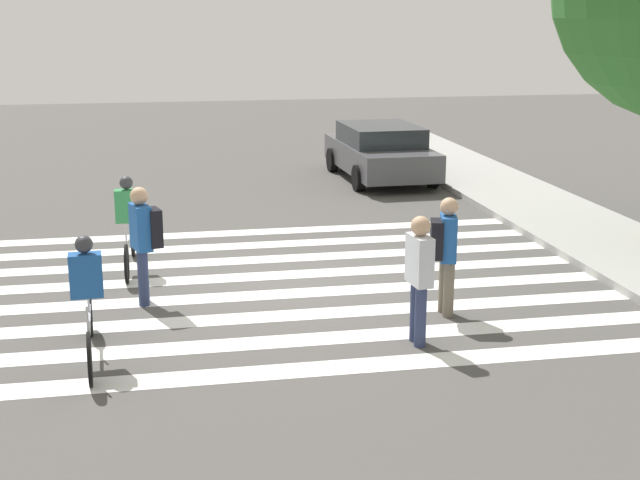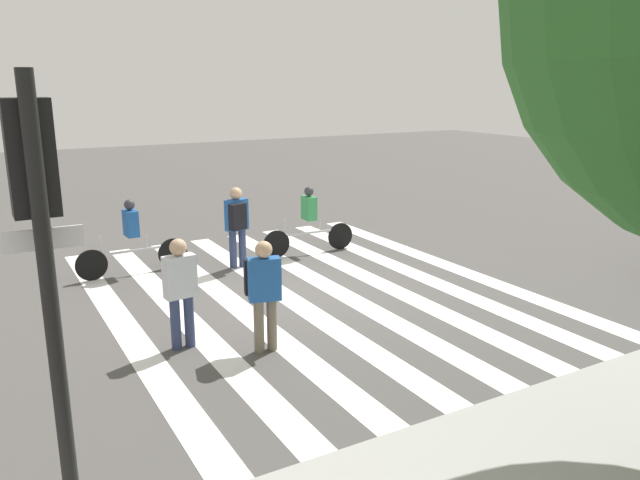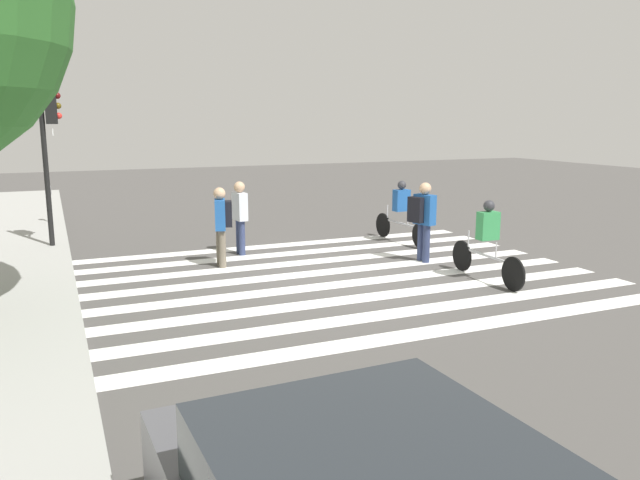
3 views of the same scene
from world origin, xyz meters
TOP-DOWN VIEW (x-y plane):
  - ground_plane at (0.00, 0.00)m, footprint 60.00×60.00m
  - sidewalk_curb at (0.00, 6.25)m, footprint 36.00×2.50m
  - crosswalk_stripes at (0.00, 0.00)m, footprint 7.52×10.00m
  - traffic_light at (5.08, 5.24)m, footprint 0.60×0.50m
  - pedestrian_adult_tall_backpack at (0.56, -2.22)m, footprint 0.53×0.49m
  - pedestrian_child_with_backpack at (2.91, 1.29)m, footprint 0.50×0.26m
  - pedestrian_adult_blue_shirt at (1.88, 1.99)m, footprint 0.52×0.47m
  - cyclist_far_lane at (-1.35, -2.49)m, footprint 2.33×0.41m
  - cyclist_near_curb at (2.65, -2.91)m, footprint 2.37×0.41m

SIDE VIEW (x-z plane):
  - ground_plane at x=0.00m, z-range 0.00..0.00m
  - crosswalk_stripes at x=0.00m, z-range 0.00..0.01m
  - sidewalk_curb at x=0.00m, z-range 0.00..0.14m
  - cyclist_far_lane at x=-1.35m, z-range 0.06..1.66m
  - cyclist_near_curb at x=2.65m, z-range 0.06..1.67m
  - pedestrian_child_with_backpack at x=2.91m, z-range 0.11..1.84m
  - pedestrian_adult_blue_shirt at x=1.88m, z-range 0.15..1.87m
  - pedestrian_adult_tall_backpack at x=0.56m, z-range 0.15..1.93m
  - traffic_light at x=5.08m, z-range 0.82..4.89m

